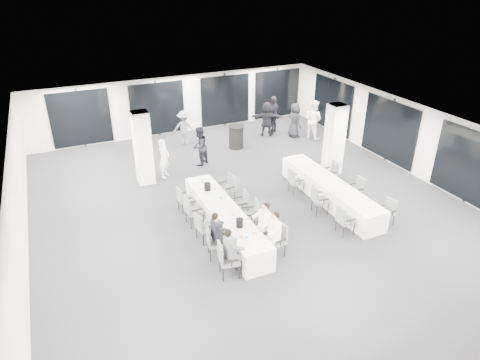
% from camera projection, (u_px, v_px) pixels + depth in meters
% --- Properties ---
extents(room, '(14.04, 16.04, 2.84)m').
position_uv_depth(room, '(257.00, 152.00, 15.50)').
color(room, '#232328').
rests_on(room, ground).
extents(column_left, '(0.60, 0.60, 2.80)m').
position_uv_depth(column_left, '(143.00, 148.00, 15.83)').
color(column_left, white).
rests_on(column_left, floor).
extents(column_right, '(0.60, 0.60, 2.80)m').
position_uv_depth(column_right, '(334.00, 139.00, 16.64)').
color(column_right, white).
rests_on(column_right, floor).
extents(banquet_table_main, '(0.90, 5.00, 0.75)m').
position_uv_depth(banquet_table_main, '(225.00, 219.00, 13.31)').
color(banquet_table_main, silver).
rests_on(banquet_table_main, floor).
extents(banquet_table_side, '(0.90, 5.00, 0.75)m').
position_uv_depth(banquet_table_side, '(329.00, 191.00, 14.97)').
color(banquet_table_side, silver).
rests_on(banquet_table_side, floor).
extents(cocktail_table, '(0.76, 0.76, 1.06)m').
position_uv_depth(cocktail_table, '(236.00, 137.00, 19.32)').
color(cocktail_table, black).
rests_on(cocktail_table, floor).
extents(chair_main_left_near, '(0.61, 0.64, 1.03)m').
position_uv_depth(chair_main_left_near, '(226.00, 258.00, 11.20)').
color(chair_main_left_near, '#4A4C51').
rests_on(chair_main_left_near, floor).
extents(chair_main_left_second, '(0.58, 0.61, 0.97)m').
position_uv_depth(chair_main_left_second, '(213.00, 240.00, 11.96)').
color(chair_main_left_second, '#4A4C51').
rests_on(chair_main_left_second, floor).
extents(chair_main_left_mid, '(0.55, 0.59, 0.95)m').
position_uv_depth(chair_main_left_mid, '(203.00, 226.00, 12.67)').
color(chair_main_left_mid, '#4A4C51').
rests_on(chair_main_left_mid, floor).
extents(chair_main_left_fourth, '(0.53, 0.59, 1.01)m').
position_uv_depth(chair_main_left_fourth, '(192.00, 209.00, 13.47)').
color(chair_main_left_fourth, '#4A4C51').
rests_on(chair_main_left_fourth, floor).
extents(chair_main_left_far, '(0.48, 0.53, 0.88)m').
position_uv_depth(chair_main_left_far, '(183.00, 198.00, 14.26)').
color(chair_main_left_far, '#4A4C51').
rests_on(chair_main_left_far, floor).
extents(chair_main_right_near, '(0.60, 0.64, 1.02)m').
position_uv_depth(chair_main_right_near, '(277.00, 238.00, 12.03)').
color(chair_main_right_near, '#4A4C51').
rests_on(chair_main_right_near, floor).
extents(chair_main_right_second, '(0.48, 0.53, 0.91)m').
position_uv_depth(chair_main_right_second, '(268.00, 230.00, 12.51)').
color(chair_main_right_second, '#4A4C51').
rests_on(chair_main_right_second, floor).
extents(chair_main_right_mid, '(0.59, 0.61, 0.96)m').
position_uv_depth(chair_main_right_mid, '(253.00, 213.00, 13.31)').
color(chair_main_right_mid, '#4A4C51').
rests_on(chair_main_right_mid, floor).
extents(chair_main_right_fourth, '(0.51, 0.55, 0.91)m').
position_uv_depth(chair_main_right_fourth, '(242.00, 202.00, 13.96)').
color(chair_main_right_fourth, '#4A4C51').
rests_on(chair_main_right_fourth, floor).
extents(chair_main_right_far, '(0.57, 0.61, 0.99)m').
position_uv_depth(chair_main_right_far, '(228.00, 186.00, 14.88)').
color(chair_main_right_far, '#4A4C51').
rests_on(chair_main_right_far, floor).
extents(chair_side_left_near, '(0.49, 0.54, 0.94)m').
position_uv_depth(chair_side_left_near, '(344.00, 219.00, 13.03)').
color(chair_side_left_near, '#4A4C51').
rests_on(chair_side_left_near, floor).
extents(chair_side_left_mid, '(0.57, 0.60, 0.97)m').
position_uv_depth(chair_side_left_mid, '(318.00, 198.00, 14.14)').
color(chair_side_left_mid, '#4A4C51').
rests_on(chair_side_left_mid, floor).
extents(chair_side_left_far, '(0.48, 0.54, 0.93)m').
position_uv_depth(chair_side_left_far, '(294.00, 180.00, 15.40)').
color(chair_side_left_far, '#4A4C51').
rests_on(chair_side_left_far, floor).
extents(chair_side_right_near, '(0.49, 0.53, 0.86)m').
position_uv_depth(chair_side_right_near, '(388.00, 210.00, 13.57)').
color(chair_side_right_near, '#4A4C51').
rests_on(chair_side_right_near, floor).
extents(chair_side_right_mid, '(0.49, 0.54, 0.92)m').
position_uv_depth(chair_side_right_mid, '(357.00, 188.00, 14.84)').
color(chair_side_right_mid, '#4A4C51').
rests_on(chair_side_right_mid, floor).
extents(chair_side_right_far, '(0.50, 0.55, 0.92)m').
position_uv_depth(chair_side_right_far, '(332.00, 172.00, 16.06)').
color(chair_side_right_far, '#4A4C51').
rests_on(chair_side_right_far, floor).
extents(seated_guest_a, '(0.50, 0.38, 1.44)m').
position_uv_depth(seated_guest_a, '(232.00, 249.00, 11.15)').
color(seated_guest_a, '#525459').
rests_on(seated_guest_a, floor).
extents(seated_guest_b, '(0.50, 0.38, 1.44)m').
position_uv_depth(seated_guest_b, '(219.00, 232.00, 11.89)').
color(seated_guest_b, black).
rests_on(seated_guest_b, floor).
extents(seated_guest_c, '(0.50, 0.38, 1.44)m').
position_uv_depth(seated_guest_c, '(272.00, 233.00, 11.85)').
color(seated_guest_c, white).
rests_on(seated_guest_c, floor).
extents(seated_guest_d, '(0.50, 0.38, 1.44)m').
position_uv_depth(seated_guest_d, '(263.00, 222.00, 12.32)').
color(seated_guest_d, white).
rests_on(seated_guest_d, floor).
extents(standing_guest_a, '(0.81, 0.83, 1.76)m').
position_uv_depth(standing_guest_a, '(164.00, 156.00, 16.49)').
color(standing_guest_a, white).
rests_on(standing_guest_a, floor).
extents(standing_guest_b, '(1.05, 0.97, 1.87)m').
position_uv_depth(standing_guest_b, '(199.00, 144.00, 17.47)').
color(standing_guest_b, black).
rests_on(standing_guest_b, floor).
extents(standing_guest_c, '(1.32, 1.05, 1.81)m').
position_uv_depth(standing_guest_c, '(184.00, 126.00, 19.54)').
color(standing_guest_c, '#525459').
rests_on(standing_guest_c, floor).
extents(standing_guest_d, '(1.41, 1.27, 2.10)m').
position_uv_depth(standing_guest_d, '(274.00, 112.00, 20.86)').
color(standing_guest_d, black).
rests_on(standing_guest_d, floor).
extents(standing_guest_e, '(0.56, 0.91, 1.88)m').
position_uv_depth(standing_guest_e, '(295.00, 118.00, 20.42)').
color(standing_guest_e, black).
rests_on(standing_guest_e, floor).
extents(standing_guest_f, '(1.85, 1.40, 1.89)m').
position_uv_depth(standing_guest_f, '(267.00, 117.00, 20.57)').
color(standing_guest_f, black).
rests_on(standing_guest_f, floor).
extents(standing_guest_g, '(0.81, 0.79, 1.73)m').
position_uv_depth(standing_guest_g, '(143.00, 133.00, 18.78)').
color(standing_guest_g, black).
rests_on(standing_guest_g, floor).
extents(standing_guest_h, '(0.99, 1.19, 2.12)m').
position_uv_depth(standing_guest_h, '(313.00, 117.00, 20.20)').
color(standing_guest_h, white).
rests_on(standing_guest_h, floor).
extents(ice_bucket_near, '(0.22, 0.22, 0.25)m').
position_uv_depth(ice_bucket_near, '(240.00, 223.00, 12.19)').
color(ice_bucket_near, black).
rests_on(ice_bucket_near, banquet_table_main).
extents(ice_bucket_far, '(0.22, 0.22, 0.25)m').
position_uv_depth(ice_bucket_far, '(207.00, 187.00, 14.19)').
color(ice_bucket_far, black).
rests_on(ice_bucket_far, banquet_table_main).
extents(water_bottle_a, '(0.07, 0.07, 0.22)m').
position_uv_depth(water_bottle_a, '(247.00, 236.00, 11.62)').
color(water_bottle_a, silver).
rests_on(water_bottle_a, banquet_table_main).
extents(water_bottle_b, '(0.07, 0.07, 0.23)m').
position_uv_depth(water_bottle_b, '(221.00, 197.00, 13.60)').
color(water_bottle_b, silver).
rests_on(water_bottle_b, banquet_table_main).
extents(water_bottle_c, '(0.07, 0.07, 0.22)m').
position_uv_depth(water_bottle_c, '(202.00, 182.00, 14.56)').
color(water_bottle_c, silver).
rests_on(water_bottle_c, banquet_table_main).
extents(plate_a, '(0.22, 0.22, 0.03)m').
position_uv_depth(plate_a, '(241.00, 237.00, 11.75)').
color(plate_a, white).
rests_on(plate_a, banquet_table_main).
extents(plate_b, '(0.19, 0.19, 0.03)m').
position_uv_depth(plate_b, '(254.00, 233.00, 11.91)').
color(plate_b, white).
rests_on(plate_b, banquet_table_main).
extents(plate_c, '(0.18, 0.18, 0.03)m').
position_uv_depth(plate_c, '(233.00, 215.00, 12.80)').
color(plate_c, white).
rests_on(plate_c, banquet_table_main).
extents(wine_glass, '(0.08, 0.08, 0.20)m').
position_uv_depth(wine_glass, '(265.00, 242.00, 11.27)').
color(wine_glass, silver).
rests_on(wine_glass, banquet_table_main).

